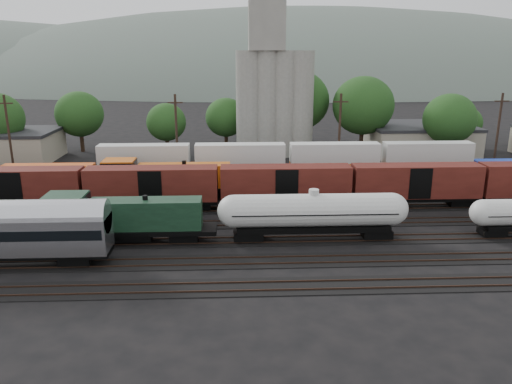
{
  "coord_description": "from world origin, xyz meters",
  "views": [
    {
      "loc": [
        -3.6,
        -50.75,
        18.07
      ],
      "look_at": [
        -1.26,
        2.0,
        3.0
      ],
      "focal_mm": 35.0,
      "sensor_mm": 36.0,
      "label": 1
    }
  ],
  "objects_px": {
    "tank_car_a": "(313,212)",
    "orange_locomotive": "(159,178)",
    "grain_silo": "(274,91)",
    "green_locomotive": "(114,217)"
  },
  "relations": [
    {
      "from": "tank_car_a",
      "to": "grain_silo",
      "type": "bearing_deg",
      "value": 91.0
    },
    {
      "from": "tank_car_a",
      "to": "orange_locomotive",
      "type": "bearing_deg",
      "value": 138.73
    },
    {
      "from": "green_locomotive",
      "to": "grain_silo",
      "type": "height_order",
      "value": "grain_silo"
    },
    {
      "from": "green_locomotive",
      "to": "grain_silo",
      "type": "bearing_deg",
      "value": 65.7
    },
    {
      "from": "green_locomotive",
      "to": "grain_silo",
      "type": "distance_m",
      "value": 45.8
    },
    {
      "from": "green_locomotive",
      "to": "orange_locomotive",
      "type": "distance_m",
      "value": 15.15
    },
    {
      "from": "tank_car_a",
      "to": "orange_locomotive",
      "type": "xyz_separation_m",
      "value": [
        -17.09,
        15.0,
        -0.19
      ]
    },
    {
      "from": "grain_silo",
      "to": "green_locomotive",
      "type": "bearing_deg",
      "value": -114.3
    },
    {
      "from": "grain_silo",
      "to": "tank_car_a",
      "type": "bearing_deg",
      "value": -89.0
    },
    {
      "from": "green_locomotive",
      "to": "tank_car_a",
      "type": "xyz_separation_m",
      "value": [
        19.22,
        0.0,
        0.22
      ]
    }
  ]
}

